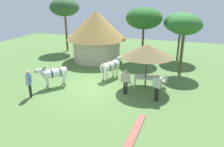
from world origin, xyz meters
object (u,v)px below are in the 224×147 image
shade_umbrella (147,50)px  standing_watcher (29,81)px  patio_chair_west_end (127,81)px  guest_behind_table (157,85)px  patio_chair_near_lawn (164,80)px  thatched_hut (96,33)px  guest_beside_umbrella (126,79)px  zebra_by_umbrella (111,66)px  acacia_tree_right_background (181,23)px  acacia_tree_behind_hut (65,8)px  acacia_tree_far_lawn (185,25)px  acacia_tree_left_background (144,18)px  patio_dining_table (146,78)px  zebra_nearest_camera (54,73)px

shade_umbrella → standing_watcher: shade_umbrella is taller
patio_chair_west_end → guest_behind_table: bearing=33.8°
patio_chair_near_lawn → standing_watcher: size_ratio=0.52×
thatched_hut → guest_beside_umbrella: (4.60, -6.67, -1.59)m
shade_umbrella → zebra_by_umbrella: bearing=163.0°
acacia_tree_right_background → guest_behind_table: bearing=-95.4°
guest_beside_umbrella → acacia_tree_behind_hut: acacia_tree_behind_hut is taller
zebra_by_umbrella → acacia_tree_far_lawn: acacia_tree_far_lawn is taller
patio_chair_near_lawn → acacia_tree_left_background: (-2.61, 5.98, 3.43)m
standing_watcher → acacia_tree_right_background: size_ratio=0.38×
patio_dining_table → zebra_by_umbrella: bearing=163.0°
acacia_tree_right_background → acacia_tree_left_background: 3.49m
patio_chair_west_end → acacia_tree_right_background: acacia_tree_right_background is taller
acacia_tree_right_background → acacia_tree_behind_hut: size_ratio=0.79×
guest_behind_table → patio_chair_west_end: bearing=175.1°
shade_umbrella → acacia_tree_behind_hut: 12.92m
acacia_tree_right_background → zebra_nearest_camera: bearing=-129.5°
acacia_tree_right_background → acacia_tree_behind_hut: 12.11m
patio_chair_near_lawn → acacia_tree_far_lawn: size_ratio=0.20×
zebra_nearest_camera → acacia_tree_behind_hut: 11.02m
thatched_hut → zebra_by_umbrella: thatched_hut is taller
guest_beside_umbrella → acacia_tree_right_background: (2.88, 9.06, 2.55)m
guest_behind_table → zebra_nearest_camera: bearing=-155.8°
thatched_hut → patio_chair_west_end: 7.63m
zebra_by_umbrella → acacia_tree_behind_hut: bearing=160.1°
guest_beside_umbrella → acacia_tree_far_lawn: size_ratio=0.36×
guest_beside_umbrella → guest_behind_table: (1.99, -0.33, 0.03)m
acacia_tree_behind_hut → acacia_tree_left_background: (8.80, -1.23, -0.74)m
patio_dining_table → guest_behind_table: size_ratio=0.95×
guest_behind_table → shade_umbrella: bearing=142.8°
patio_dining_table → patio_chair_west_end: (-1.15, -0.59, -0.14)m
zebra_nearest_camera → thatched_hut: bearing=-52.2°
shade_umbrella → acacia_tree_right_background: bearing=76.3°
standing_watcher → acacia_tree_behind_hut: 12.46m
patio_chair_west_end → standing_watcher: size_ratio=0.52×
zebra_by_umbrella → acacia_tree_right_background: (4.61, 6.78, 2.56)m
thatched_hut → acacia_tree_behind_hut: (-4.57, 2.41, 2.11)m
guest_beside_umbrella → standing_watcher: 5.85m
guest_beside_umbrella → thatched_hut: bearing=-85.6°
acacia_tree_behind_hut → patio_chair_west_end: bearing=-42.4°
acacia_tree_right_background → acacia_tree_left_background: bearing=-159.8°
shade_umbrella → patio_chair_near_lawn: shade_umbrella is taller
guest_behind_table → acacia_tree_left_background: size_ratio=0.34×
guest_beside_umbrella → acacia_tree_far_lawn: (3.18, 5.37, 2.79)m
patio_chair_west_end → standing_watcher: (-5.29, -3.06, 0.51)m
zebra_nearest_camera → acacia_tree_left_background: 9.82m
patio_dining_table → thatched_hut: bearing=137.0°
patio_dining_table → acacia_tree_behind_hut: bearing=143.1°
guest_beside_umbrella → guest_behind_table: 2.02m
guest_beside_umbrella → patio_dining_table: bearing=-155.7°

